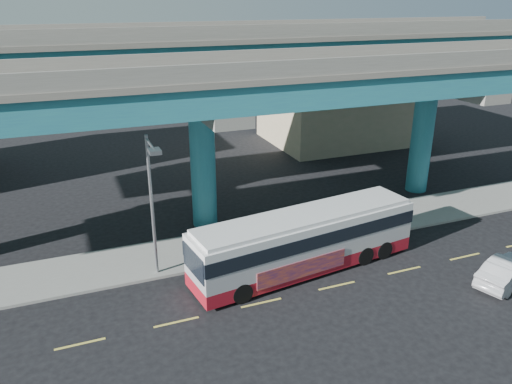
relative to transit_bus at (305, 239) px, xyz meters
name	(u,v)px	position (x,y,z in m)	size (l,w,h in m)	color
ground	(259,299)	(-3.26, -1.78, -1.72)	(120.00, 120.00, 0.00)	black
sidewalk	(223,247)	(-3.26, 3.72, -1.65)	(70.00, 4.00, 0.15)	gray
lane_markings	(261,303)	(-3.26, -2.08, -1.71)	(58.00, 0.12, 0.01)	#D8C64C
viaduct	(199,75)	(-3.26, 7.32, 7.42)	(52.00, 12.40, 11.70)	#226582
building_beige	(343,104)	(14.74, 21.20, 1.79)	(14.00, 10.23, 7.00)	tan
transit_bus	(305,239)	(0.00, 0.00, 0.00)	(12.46, 4.23, 3.14)	maroon
sedan	(508,271)	(8.65, -4.93, -1.03)	(4.41, 2.74, 1.37)	#B1B1B6
street_lamp	(152,189)	(-7.23, 1.67, 3.14)	(0.50, 2.37, 7.20)	gray
stop_sign	(330,209)	(2.74, 2.39, 0.28)	(0.77, 0.08, 2.57)	gray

